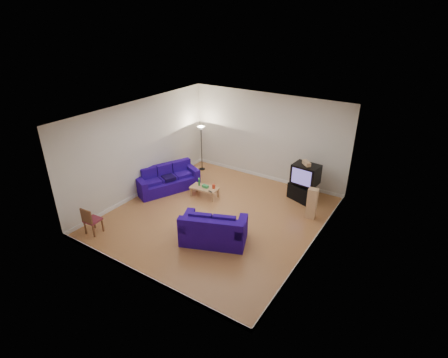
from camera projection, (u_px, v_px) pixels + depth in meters
The scene contains 16 objects.
room at pixel (217, 170), 10.09m from camera, with size 6.01×6.51×3.21m.
sofa_three_seat at pixel (167, 181), 12.27m from camera, with size 1.73×2.35×0.83m.
sofa_loveseat at pixel (213, 232), 9.42m from camera, with size 1.97×1.54×0.87m.
coffee_table at pixel (205, 189), 11.76m from camera, with size 0.98×0.55×0.34m.
bottle at pixel (199, 182), 11.80m from camera, with size 0.06×0.06×0.28m, color #197233.
tissue_box at pixel (205, 186), 11.71m from camera, with size 0.21×0.12×0.09m, color green.
red_canister at pixel (214, 187), 11.64m from camera, with size 0.10×0.10×0.14m, color red.
remote at pixel (210, 192), 11.45m from camera, with size 0.15×0.05×0.02m, color black.
tv_stand at pixel (302, 192), 11.57m from camera, with size 0.88×0.49×0.53m, color black.
av_receiver at pixel (302, 184), 11.45m from camera, with size 0.39×0.32×0.09m, color black.
television at pixel (306, 174), 11.28m from camera, with size 0.88×0.70×0.64m.
centre_speaker at pixel (307, 163), 11.10m from camera, with size 0.36×0.14×0.13m, color tan.
speaker_left at pixel (297, 181), 11.88m from camera, with size 0.36×0.36×0.97m.
speaker_right at pixel (312, 203), 10.47m from camera, with size 0.32×0.25×0.98m.
floor_lamp at pixel (201, 134), 13.28m from camera, with size 0.30×0.30×1.77m.
dining_chair at pixel (91, 220), 9.70m from camera, with size 0.43×0.43×0.84m.
Camera 1 is at (5.17, -7.61, 5.71)m, focal length 28.00 mm.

